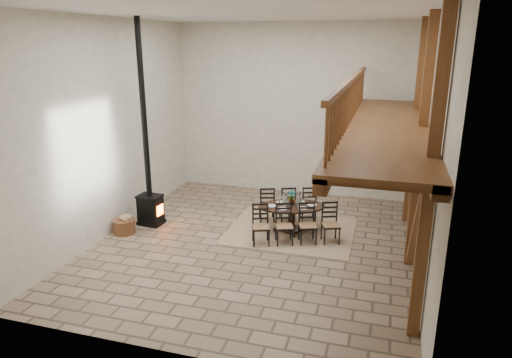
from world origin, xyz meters
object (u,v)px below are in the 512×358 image
(dining_table, at_px, (292,219))
(log_stack, at_px, (146,219))
(log_basket, at_px, (124,226))
(wood_stove, at_px, (149,181))

(dining_table, relative_size, log_stack, 7.29)
(log_basket, distance_m, log_stack, 0.75)
(dining_table, height_order, wood_stove, wood_stove)
(log_stack, bearing_deg, dining_table, 6.95)
(log_basket, relative_size, log_stack, 1.69)
(wood_stove, relative_size, log_basket, 9.45)
(wood_stove, bearing_deg, log_basket, -111.68)
(dining_table, distance_m, log_stack, 3.74)
(dining_table, bearing_deg, log_stack, 166.63)
(wood_stove, height_order, log_stack, wood_stove)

